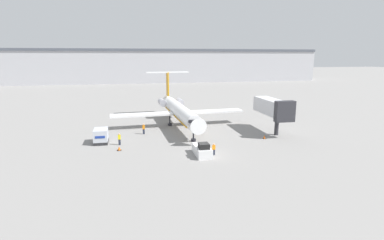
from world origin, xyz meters
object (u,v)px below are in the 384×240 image
at_px(airplane_main, 179,110).
at_px(traffic_cone_left, 119,149).
at_px(worker_near_tug, 214,149).
at_px(traffic_cone_right, 264,137).
at_px(jet_bridge, 273,108).
at_px(worker_on_apron, 119,139).
at_px(luggage_cart, 101,136).
at_px(worker_by_wing, 144,129).
at_px(pushback_tug, 202,150).

distance_m(airplane_main, traffic_cone_left, 17.63).
distance_m(worker_near_tug, traffic_cone_right, 12.08).
height_order(traffic_cone_left, jet_bridge, jet_bridge).
bearing_deg(traffic_cone_right, worker_on_apron, 176.82).
bearing_deg(airplane_main, luggage_cart, -146.25).
bearing_deg(traffic_cone_left, worker_by_wing, 65.40).
bearing_deg(worker_on_apron, jet_bridge, 5.06).
relative_size(luggage_cart, worker_on_apron, 1.76).
xyz_separation_m(luggage_cart, jet_bridge, (28.84, 0.62, 3.33)).
relative_size(luggage_cart, traffic_cone_left, 5.31).
bearing_deg(worker_near_tug, luggage_cart, 149.28).
distance_m(worker_on_apron, jet_bridge, 26.36).
height_order(pushback_tug, traffic_cone_left, pushback_tug).
distance_m(airplane_main, luggage_cart, 16.57).
bearing_deg(worker_on_apron, pushback_tug, -33.22).
height_order(worker_near_tug, traffic_cone_right, worker_near_tug).
height_order(luggage_cart, worker_by_wing, luggage_cart).
bearing_deg(airplane_main, worker_on_apron, -135.11).
bearing_deg(traffic_cone_right, worker_by_wing, 159.71).
xyz_separation_m(luggage_cart, traffic_cone_right, (25.79, -2.97, -0.83)).
bearing_deg(traffic_cone_right, worker_near_tug, -148.97).
distance_m(airplane_main, worker_on_apron, 15.49).
relative_size(airplane_main, worker_by_wing, 14.87).
distance_m(worker_near_tug, jet_bridge, 16.97).
bearing_deg(pushback_tug, traffic_cone_left, 157.95).
height_order(airplane_main, pushback_tug, airplane_main).
bearing_deg(airplane_main, pushback_tug, -89.31).
bearing_deg(traffic_cone_left, airplane_main, 51.38).
bearing_deg(traffic_cone_right, traffic_cone_left, -176.28).
relative_size(worker_near_tug, traffic_cone_right, 2.76).
bearing_deg(worker_near_tug, traffic_cone_right, 31.03).
distance_m(worker_by_wing, traffic_cone_left, 9.42).
bearing_deg(traffic_cone_left, jet_bridge, 11.04).
bearing_deg(airplane_main, jet_bridge, -29.33).
bearing_deg(worker_near_tug, airplane_main, 95.56).
height_order(worker_on_apron, jet_bridge, jet_bridge).
xyz_separation_m(luggage_cart, worker_on_apron, (2.81, -1.69, -0.15)).
bearing_deg(pushback_tug, jet_bridge, 32.62).
xyz_separation_m(traffic_cone_left, traffic_cone_right, (22.98, 1.49, -0.00)).
bearing_deg(worker_on_apron, airplane_main, 44.89).
bearing_deg(jet_bridge, worker_by_wing, 171.09).
bearing_deg(worker_by_wing, worker_near_tug, -56.66).
bearing_deg(worker_by_wing, traffic_cone_right, -20.29).
relative_size(pushback_tug, worker_near_tug, 2.61).
bearing_deg(worker_on_apron, worker_near_tug, -30.65).
bearing_deg(luggage_cart, jet_bridge, 1.22).
xyz_separation_m(worker_by_wing, worker_on_apron, (-3.92, -5.77, -0.01)).
relative_size(worker_on_apron, traffic_cone_left, 3.02).
bearing_deg(worker_on_apron, traffic_cone_left, -89.86).
xyz_separation_m(pushback_tug, jet_bridge, (14.95, 9.56, 3.71)).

